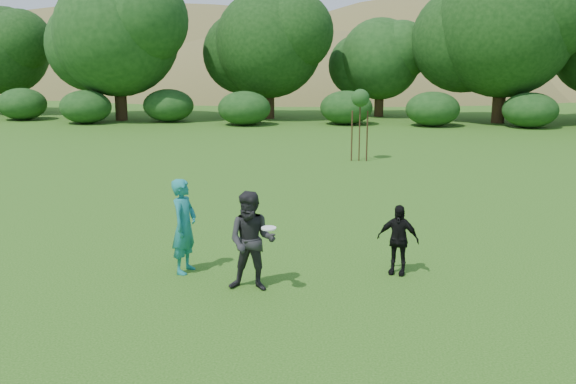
# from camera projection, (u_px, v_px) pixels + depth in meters

# --- Properties ---
(ground) EXTENTS (120.00, 120.00, 0.00)m
(ground) POSITION_uv_depth(u_px,v_px,m) (272.00, 281.00, 12.42)
(ground) COLOR #19470C
(ground) RESTS_ON ground
(player_teal) EXTENTS (0.59, 0.77, 1.91)m
(player_teal) POSITION_uv_depth(u_px,v_px,m) (184.00, 226.00, 12.74)
(player_teal) COLOR #1B787A
(player_teal) RESTS_ON ground
(player_grey) EXTENTS (0.94, 0.74, 1.88)m
(player_grey) POSITION_uv_depth(u_px,v_px,m) (252.00, 241.00, 11.80)
(player_grey) COLOR #242426
(player_grey) RESTS_ON ground
(player_black) EXTENTS (0.89, 0.56, 1.42)m
(player_black) POSITION_uv_depth(u_px,v_px,m) (398.00, 239.00, 12.69)
(player_black) COLOR black
(player_black) RESTS_ON ground
(frisbee) EXTENTS (0.27, 0.27, 0.04)m
(frisbee) POSITION_uv_depth(u_px,v_px,m) (269.00, 228.00, 11.44)
(frisbee) COLOR white
(frisbee) RESTS_ON ground
(sapling) EXTENTS (0.70, 0.70, 2.85)m
(sapling) POSITION_uv_depth(u_px,v_px,m) (360.00, 100.00, 25.06)
(sapling) COLOR #372415
(sapling) RESTS_ON ground
(hillside) EXTENTS (150.00, 72.00, 52.00)m
(hillside) POSITION_uv_depth(u_px,v_px,m) (338.00, 180.00, 81.50)
(hillside) COLOR olive
(hillside) RESTS_ON ground
(tree_row) EXTENTS (53.92, 10.38, 9.62)m
(tree_row) POSITION_uv_depth(u_px,v_px,m) (386.00, 40.00, 38.83)
(tree_row) COLOR #3A2616
(tree_row) RESTS_ON ground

